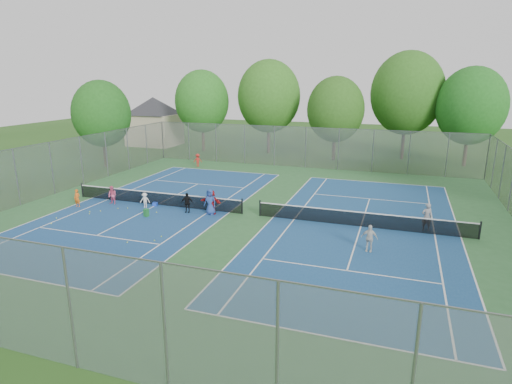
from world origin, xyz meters
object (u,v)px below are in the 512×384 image
Objects in this scene: ball_crate at (155,204)px; instructor at (427,217)px; net_left at (157,199)px; ball_hopper at (146,213)px; net_right at (361,220)px.

ball_crate is 0.18× the size of instructor.
net_left is 0.42m from ball_crate.
instructor is at bearing 10.37° from ball_hopper.
ball_hopper is (0.75, -2.23, 0.13)m from ball_crate.
instructor reaches higher than net_right.
net_right reaches higher than ball_hopper.
ball_hopper is 0.31× the size of instructor.
net_right is 13.49m from ball_hopper.
net_left and net_right have the same top height.
net_left is 42.86× the size of ball_crate.
net_right is at bearing 10.68° from ball_hopper.
instructor is (16.89, 3.09, 0.57)m from ball_hopper.
ball_hopper is at bearing -169.32° from net_right.
instructor is at bearing 9.22° from net_right.
ball_crate is at bearing -90.49° from net_left.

